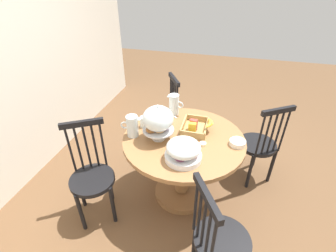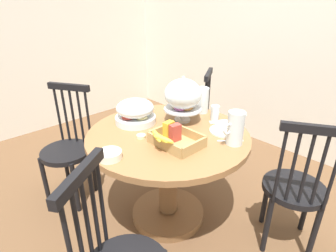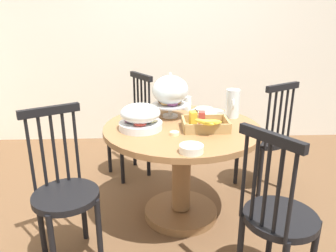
# 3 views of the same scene
# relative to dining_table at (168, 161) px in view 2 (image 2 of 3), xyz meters

# --- Properties ---
(ground_plane) EXTENTS (10.00, 10.00, 0.00)m
(ground_plane) POSITION_rel_dining_table_xyz_m (0.07, -0.08, -0.51)
(ground_plane) COLOR brown
(wall_back) EXTENTS (4.80, 0.06, 2.60)m
(wall_back) POSITION_rel_dining_table_xyz_m (0.07, 1.75, 0.79)
(wall_back) COLOR silver
(wall_back) RESTS_ON ground_plane
(wall_left) EXTENTS (0.06, 4.32, 2.60)m
(wall_left) POSITION_rel_dining_table_xyz_m (-2.36, 0.28, 0.79)
(wall_left) COLOR silver
(wall_left) RESTS_ON ground_plane
(dining_table) EXTENTS (1.12, 1.12, 0.74)m
(dining_table) POSITION_rel_dining_table_xyz_m (0.00, 0.00, 0.00)
(dining_table) COLOR olive
(dining_table) RESTS_ON ground_plane
(windsor_chair_near_window) EXTENTS (0.46, 0.45, 0.97)m
(windsor_chair_near_window) POSITION_rel_dining_table_xyz_m (-0.75, -0.42, -0.06)
(windsor_chair_near_window) COLOR black
(windsor_chair_near_window) RESTS_ON ground_plane
(windsor_chair_facing_door) EXTENTS (0.46, 0.45, 0.97)m
(windsor_chair_facing_door) POSITION_rel_dining_table_xyz_m (0.75, 0.41, -0.06)
(windsor_chair_facing_door) COLOR black
(windsor_chair_facing_door) RESTS_ON ground_plane
(windsor_chair_far_side) EXTENTS (0.46, 0.46, 0.97)m
(windsor_chair_far_side) POSITION_rel_dining_table_xyz_m (-0.43, 0.74, -0.06)
(windsor_chair_far_side) COLOR black
(windsor_chair_far_side) RESTS_ON ground_plane
(pastry_stand_with_dome) EXTENTS (0.28, 0.28, 0.34)m
(pastry_stand_with_dome) POSITION_rel_dining_table_xyz_m (-0.07, 0.22, 0.43)
(pastry_stand_with_dome) COLOR silver
(pastry_stand_with_dome) RESTS_ON dining_table
(fruit_platter_covered) EXTENTS (0.30, 0.30, 0.18)m
(fruit_platter_covered) POSITION_rel_dining_table_xyz_m (-0.29, -0.05, 0.32)
(fruit_platter_covered) COLOR silver
(fruit_platter_covered) RESTS_ON dining_table
(orange_juice_pitcher) EXTENTS (0.10, 0.19, 0.22)m
(orange_juice_pitcher) POSITION_rel_dining_table_xyz_m (0.40, 0.19, 0.33)
(orange_juice_pitcher) COLOR silver
(orange_juice_pitcher) RESTS_ON dining_table
(milk_pitcher) EXTENTS (0.10, 0.19, 0.20)m
(milk_pitcher) POSITION_rel_dining_table_xyz_m (-0.09, 0.46, 0.32)
(milk_pitcher) COLOR silver
(milk_pitcher) RESTS_ON dining_table
(cereal_basket) EXTENTS (0.32, 0.30, 0.12)m
(cereal_basket) POSITION_rel_dining_table_xyz_m (0.14, -0.09, 0.27)
(cereal_basket) COLOR tan
(cereal_basket) RESTS_ON dining_table
(china_plate_large) EXTENTS (0.22, 0.22, 0.01)m
(china_plate_large) POSITION_rel_dining_table_xyz_m (0.26, 0.30, 0.24)
(china_plate_large) COLOR white
(china_plate_large) RESTS_ON dining_table
(china_plate_small) EXTENTS (0.15, 0.15, 0.01)m
(china_plate_small) POSITION_rel_dining_table_xyz_m (0.21, 0.37, 0.25)
(china_plate_small) COLOR white
(china_plate_small) RESTS_ON china_plate_large
(cereal_bowl) EXTENTS (0.14, 0.14, 0.04)m
(cereal_bowl) POSITION_rel_dining_table_xyz_m (0.01, -0.47, 0.25)
(cereal_bowl) COLOR white
(cereal_bowl) RESTS_ON dining_table
(drinking_glass) EXTENTS (0.06, 0.06, 0.11)m
(drinking_glass) POSITION_rel_dining_table_xyz_m (0.08, 0.42, 0.29)
(drinking_glass) COLOR silver
(drinking_glass) RESTS_ON dining_table
(butter_dish) EXTENTS (0.06, 0.06, 0.02)m
(butter_dish) POSITION_rel_dining_table_xyz_m (-0.07, -0.18, 0.24)
(butter_dish) COLOR beige
(butter_dish) RESTS_ON dining_table
(table_knife) EXTENTS (0.12, 0.14, 0.01)m
(table_knife) POSITION_rel_dining_table_xyz_m (0.16, 0.39, 0.23)
(table_knife) COLOR silver
(table_knife) RESTS_ON dining_table
(dinner_fork) EXTENTS (0.12, 0.14, 0.01)m
(dinner_fork) POSITION_rel_dining_table_xyz_m (0.14, 0.41, 0.23)
(dinner_fork) COLOR silver
(dinner_fork) RESTS_ON dining_table
(soup_spoon) EXTENTS (0.12, 0.14, 0.01)m
(soup_spoon) POSITION_rel_dining_table_xyz_m (0.37, 0.21, 0.23)
(soup_spoon) COLOR silver
(soup_spoon) RESTS_ON dining_table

